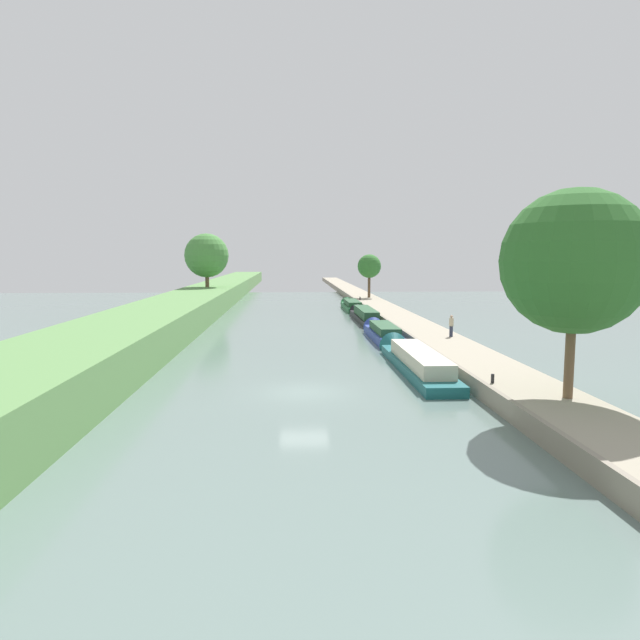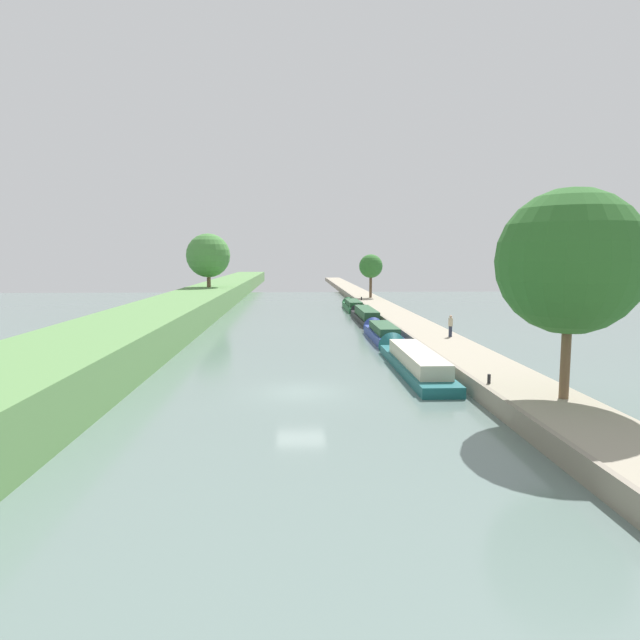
{
  "view_description": "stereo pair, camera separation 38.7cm",
  "coord_description": "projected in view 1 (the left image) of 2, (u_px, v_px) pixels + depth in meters",
  "views": [
    {
      "loc": [
        -0.69,
        -28.06,
        6.99
      ],
      "look_at": [
        2.1,
        23.74,
        1.0
      ],
      "focal_mm": 31.18,
      "sensor_mm": 36.0,
      "label": 1
    },
    {
      "loc": [
        -0.3,
        -28.08,
        6.99
      ],
      "look_at": [
        2.1,
        23.74,
        1.0
      ],
      "focal_mm": 31.18,
      "sensor_mm": 36.0,
      "label": 2
    }
  ],
  "objects": [
    {
      "name": "narrowboat_black",
      "position": [
        364.0,
        315.0,
        60.34
      ],
      "size": [
        1.9,
        13.98,
        2.06
      ],
      "color": "black",
      "rests_on": "ground_plane"
    },
    {
      "name": "left_grassy_bank",
      "position": [
        58.0,
        371.0,
        27.87
      ],
      "size": [
        7.22,
        260.0,
        2.54
      ],
      "color": "#5B894C",
      "rests_on": "ground_plane"
    },
    {
      "name": "tree_leftbank_downstream",
      "position": [
        207.0,
        256.0,
        78.97
      ],
      "size": [
        6.24,
        6.24,
        7.64
      ],
      "color": "brown",
      "rests_on": "left_grassy_bank"
    },
    {
      "name": "person_walking",
      "position": [
        451.0,
        325.0,
        42.11
      ],
      "size": [
        0.34,
        0.34,
        1.66
      ],
      "color": "#282D42",
      "rests_on": "right_towpath"
    },
    {
      "name": "tree_rightbank_near",
      "position": [
        575.0,
        262.0,
        23.33
      ],
      "size": [
        6.15,
        6.15,
        8.95
      ],
      "color": "brown",
      "rests_on": "right_towpath"
    },
    {
      "name": "mooring_bollard_far",
      "position": [
        360.0,
        298.0,
        77.37
      ],
      "size": [
        0.16,
        0.16,
        0.45
      ],
      "color": "black",
      "rests_on": "right_towpath"
    },
    {
      "name": "stone_quay",
      "position": [
        468.0,
        381.0,
        29.08
      ],
      "size": [
        0.25,
        260.0,
        0.94
      ],
      "color": "gray",
      "rests_on": "ground_plane"
    },
    {
      "name": "narrowboat_blue",
      "position": [
        382.0,
        332.0,
        47.0
      ],
      "size": [
        1.97,
        10.24,
        1.95
      ],
      "color": "#283D93",
      "rests_on": "ground_plane"
    },
    {
      "name": "right_towpath",
      "position": [
        506.0,
        381.0,
        29.19
      ],
      "size": [
        3.79,
        260.0,
        0.89
      ],
      "color": "#9E937F",
      "rests_on": "ground_plane"
    },
    {
      "name": "ground_plane",
      "position": [
        304.0,
        392.0,
        28.68
      ],
      "size": [
        160.0,
        160.0,
        0.0
      ],
      "primitive_type": "plane",
      "color": "slate"
    },
    {
      "name": "narrowboat_green",
      "position": [
        351.0,
        305.0,
        72.93
      ],
      "size": [
        1.93,
        11.13,
        1.87
      ],
      "color": "#1E6033",
      "rests_on": "ground_plane"
    },
    {
      "name": "tree_rightbank_midnear",
      "position": [
        369.0,
        266.0,
        81.35
      ],
      "size": [
        3.45,
        3.45,
        6.35
      ],
      "color": "brown",
      "rests_on": "right_towpath"
    },
    {
      "name": "mooring_bollard_near",
      "position": [
        493.0,
        379.0,
        26.75
      ],
      "size": [
        0.16,
        0.16,
        0.45
      ],
      "color": "black",
      "rests_on": "right_towpath"
    },
    {
      "name": "narrowboat_teal",
      "position": [
        414.0,
        360.0,
        34.55
      ],
      "size": [
        2.18,
        14.56,
        2.15
      ],
      "color": "#195B60",
      "rests_on": "ground_plane"
    }
  ]
}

